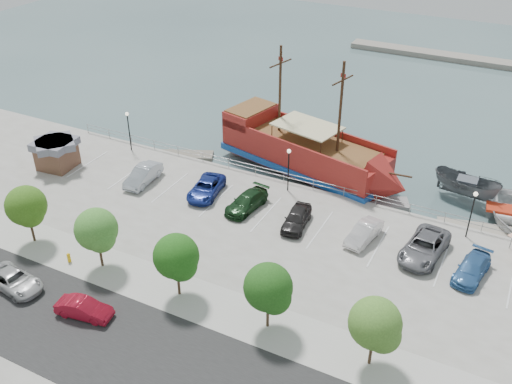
% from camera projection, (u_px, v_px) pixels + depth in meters
% --- Properties ---
extents(ground, '(160.00, 160.00, 0.00)m').
position_uv_depth(ground, '(256.00, 236.00, 48.42)').
color(ground, '#3E565A').
extents(street, '(100.00, 8.00, 0.04)m').
position_uv_depth(street, '(140.00, 356.00, 35.74)').
color(street, black).
rests_on(street, land_slab).
extents(sidewalk, '(100.00, 4.00, 0.05)m').
position_uv_depth(sidewalk, '(191.00, 298.00, 40.29)').
color(sidewalk, '#B1B0A7').
rests_on(sidewalk, land_slab).
extents(seawall_railing, '(50.00, 0.06, 1.00)m').
position_uv_depth(seawall_railing, '(294.00, 179.00, 53.54)').
color(seawall_railing, gray).
rests_on(seawall_railing, land_slab).
extents(far_shore, '(40.00, 3.00, 0.80)m').
position_uv_depth(far_shore, '(480.00, 61.00, 86.09)').
color(far_shore, gray).
rests_on(far_shore, ground).
extents(pirate_ship, '(20.76, 9.94, 12.85)m').
position_uv_depth(pirate_ship, '(316.00, 157.00, 56.09)').
color(pirate_ship, maroon).
rests_on(pirate_ship, ground).
extents(patrol_boat, '(6.69, 3.78, 2.44)m').
position_uv_depth(patrol_boat, '(466.00, 188.00, 52.70)').
color(patrol_boat, '#53575A').
rests_on(patrol_boat, ground).
extents(speedboat, '(5.92, 7.66, 1.46)m').
position_uv_depth(speedboat, '(509.00, 214.00, 49.99)').
color(speedboat, silver).
rests_on(speedboat, ground).
extents(dock_west, '(6.75, 4.39, 0.37)m').
position_uv_depth(dock_west, '(182.00, 155.00, 60.55)').
color(dock_west, slate).
rests_on(dock_west, ground).
extents(dock_mid, '(7.10, 4.58, 0.39)m').
position_uv_depth(dock_mid, '(371.00, 203.00, 52.50)').
color(dock_mid, gray).
rests_on(dock_mid, ground).
extents(dock_east, '(7.05, 3.34, 0.39)m').
position_uv_depth(dock_east, '(478.00, 230.00, 48.82)').
color(dock_east, gray).
rests_on(dock_east, ground).
extents(shed, '(3.85, 3.85, 2.90)m').
position_uv_depth(shed, '(56.00, 153.00, 55.91)').
color(shed, brown).
rests_on(shed, land_slab).
extents(street_van, '(4.99, 2.76, 1.32)m').
position_uv_depth(street_van, '(14.00, 280.00, 40.94)').
color(street_van, '#AFAFAF').
rests_on(street_van, street).
extents(street_sedan, '(4.12, 2.02, 1.30)m').
position_uv_depth(street_sedan, '(84.00, 309.00, 38.46)').
color(street_sedan, maroon).
rests_on(street_sedan, street).
extents(fire_hydrant, '(0.29, 0.29, 0.82)m').
position_uv_depth(fire_hydrant, '(69.00, 257.00, 43.56)').
color(fire_hydrant, '#E6AB0B').
rests_on(fire_hydrant, sidewalk).
extents(lamp_post_left, '(0.36, 0.36, 4.28)m').
position_uv_depth(lamp_post_left, '(128.00, 124.00, 58.29)').
color(lamp_post_left, black).
rests_on(lamp_post_left, land_slab).
extents(lamp_post_mid, '(0.36, 0.36, 4.28)m').
position_uv_depth(lamp_post_mid, '(289.00, 163.00, 51.30)').
color(lamp_post_mid, black).
rests_on(lamp_post_mid, land_slab).
extents(lamp_post_right, '(0.36, 0.36, 4.28)m').
position_uv_depth(lamp_post_right, '(473.00, 206.00, 45.08)').
color(lamp_post_right, black).
rests_on(lamp_post_right, land_slab).
extents(tree_b, '(3.30, 3.20, 5.00)m').
position_uv_depth(tree_b, '(27.00, 208.00, 44.29)').
color(tree_b, '#473321').
rests_on(tree_b, sidewalk).
extents(tree_c, '(3.30, 3.20, 5.00)m').
position_uv_depth(tree_c, '(97.00, 231.00, 41.57)').
color(tree_c, '#473321').
rests_on(tree_c, sidewalk).
extents(tree_d, '(3.30, 3.20, 5.00)m').
position_uv_depth(tree_d, '(177.00, 258.00, 38.86)').
color(tree_d, '#473321').
rests_on(tree_d, sidewalk).
extents(tree_e, '(3.30, 3.20, 5.00)m').
position_uv_depth(tree_e, '(270.00, 290.00, 36.14)').
color(tree_e, '#473321').
rests_on(tree_e, sidewalk).
extents(tree_f, '(3.30, 3.20, 5.00)m').
position_uv_depth(tree_f, '(377.00, 326.00, 33.42)').
color(tree_f, '#473321').
rests_on(tree_f, sidewalk).
extents(parked_car_b, '(2.01, 4.86, 1.56)m').
position_uv_depth(parked_car_b, '(143.00, 175.00, 53.70)').
color(parked_car_b, '#A5ADB6').
rests_on(parked_car_b, land_slab).
extents(parked_car_c, '(3.14, 5.38, 1.41)m').
position_uv_depth(parked_car_c, '(206.00, 188.00, 51.86)').
color(parked_car_c, navy).
rests_on(parked_car_c, land_slab).
extents(parked_car_d, '(2.61, 5.08, 1.41)m').
position_uv_depth(parked_car_d, '(247.00, 202.00, 49.83)').
color(parked_car_d, black).
rests_on(parked_car_d, land_slab).
extents(parked_car_e, '(2.28, 4.59, 1.50)m').
position_uv_depth(parked_car_e, '(297.00, 218.00, 47.57)').
color(parked_car_e, black).
rests_on(parked_car_e, land_slab).
extents(parked_car_f, '(2.23, 4.49, 1.41)m').
position_uv_depth(parked_car_f, '(364.00, 233.00, 45.88)').
color(parked_car_f, silver).
rests_on(parked_car_f, land_slab).
extents(parked_car_g, '(3.42, 6.14, 1.62)m').
position_uv_depth(parked_car_g, '(424.00, 247.00, 44.08)').
color(parked_car_g, slate).
rests_on(parked_car_g, land_slab).
extents(parked_car_h, '(2.62, 4.86, 1.34)m').
position_uv_depth(parked_car_h, '(472.00, 269.00, 42.03)').
color(parked_car_h, '#33639C').
rests_on(parked_car_h, land_slab).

